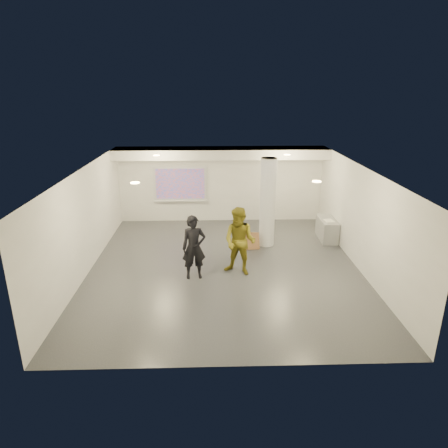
{
  "coord_description": "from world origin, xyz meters",
  "views": [
    {
      "loc": [
        -0.35,
        -10.93,
        5.17
      ],
      "look_at": [
        0.0,
        0.4,
        1.25
      ],
      "focal_mm": 32.0,
      "sensor_mm": 36.0,
      "label": 1
    }
  ],
  "objects_px": {
    "column": "(268,203)",
    "credenza": "(327,229)",
    "projection_screen": "(180,184)",
    "man": "(240,242)",
    "woman": "(194,247)"
  },
  "relations": [
    {
      "from": "projection_screen",
      "to": "woman",
      "type": "distance_m",
      "value": 5.16
    },
    {
      "from": "column",
      "to": "man",
      "type": "xyz_separation_m",
      "value": [
        -1.07,
        -2.19,
        -0.51
      ]
    },
    {
      "from": "credenza",
      "to": "woman",
      "type": "distance_m",
      "value": 5.45
    },
    {
      "from": "column",
      "to": "woman",
      "type": "distance_m",
      "value": 3.43
    },
    {
      "from": "projection_screen",
      "to": "man",
      "type": "xyz_separation_m",
      "value": [
        2.03,
        -4.85,
        -0.54
      ]
    },
    {
      "from": "column",
      "to": "projection_screen",
      "type": "relative_size",
      "value": 1.43
    },
    {
      "from": "column",
      "to": "man",
      "type": "relative_size",
      "value": 1.51
    },
    {
      "from": "column",
      "to": "credenza",
      "type": "distance_m",
      "value": 2.53
    },
    {
      "from": "column",
      "to": "woman",
      "type": "bearing_deg",
      "value": -134.51
    },
    {
      "from": "credenza",
      "to": "man",
      "type": "relative_size",
      "value": 0.64
    },
    {
      "from": "credenza",
      "to": "man",
      "type": "distance_m",
      "value": 4.28
    },
    {
      "from": "projection_screen",
      "to": "man",
      "type": "height_order",
      "value": "projection_screen"
    },
    {
      "from": "projection_screen",
      "to": "man",
      "type": "relative_size",
      "value": 1.06
    },
    {
      "from": "column",
      "to": "woman",
      "type": "height_order",
      "value": "column"
    },
    {
      "from": "column",
      "to": "credenza",
      "type": "bearing_deg",
      "value": 11.93
    }
  ]
}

